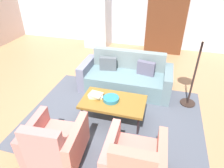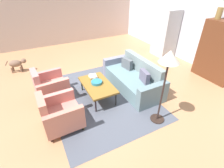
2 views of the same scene
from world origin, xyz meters
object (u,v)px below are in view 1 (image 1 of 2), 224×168
at_px(armchair_right, 134,163).
at_px(book_stack, 96,95).
at_px(refrigerator, 97,20).
at_px(cabinet, 165,25).
at_px(couch, 126,77).
at_px(floor_lamp, 203,40).
at_px(fruit_bowl, 111,99).
at_px(armchair_left, 54,145).
at_px(coffee_table, 113,102).

bearing_deg(armchair_right, book_stack, 127.26).
relative_size(armchair_right, refrigerator, 0.48).
xyz_separation_m(cabinet, refrigerator, (-2.29, -0.10, 0.03)).
bearing_deg(cabinet, armchair_right, -91.38).
relative_size(couch, book_stack, 7.00).
relative_size(couch, floor_lamp, 1.22).
relative_size(armchair_right, book_stack, 2.93).
bearing_deg(fruit_bowl, refrigerator, 112.40).
bearing_deg(refrigerator, armchair_left, -78.68).
relative_size(fruit_bowl, floor_lamp, 0.17).
bearing_deg(cabinet, couch, -105.39).
relative_size(coffee_table, floor_lamp, 0.70).
bearing_deg(fruit_bowl, book_stack, 176.09).
distance_m(book_stack, floor_lamp, 2.22).
relative_size(fruit_bowl, cabinet, 0.17).
height_order(fruit_bowl, cabinet, cabinet).
distance_m(armchair_left, floor_lamp, 3.10).
bearing_deg(couch, fruit_bowl, 87.74).
xyz_separation_m(coffee_table, fruit_bowl, (-0.04, 0.00, 0.07)).
distance_m(fruit_bowl, cabinet, 3.91).
bearing_deg(cabinet, floor_lamp, -76.06).
relative_size(cabinet, floor_lamp, 1.05).
distance_m(coffee_table, armchair_left, 1.31).
xyz_separation_m(book_stack, cabinet, (1.07, 3.79, 0.42)).
height_order(couch, refrigerator, refrigerator).
xyz_separation_m(refrigerator, floor_lamp, (3.01, -2.81, 0.52)).
bearing_deg(armchair_left, armchair_right, -4.34).
xyz_separation_m(fruit_bowl, cabinet, (0.77, 3.81, 0.43)).
distance_m(coffee_table, floor_lamp, 2.00).
height_order(book_stack, cabinet, cabinet).
bearing_deg(couch, floor_lamp, 168.59).
relative_size(armchair_right, cabinet, 0.49).
xyz_separation_m(armchair_left, refrigerator, (-0.98, 4.87, 0.58)).
bearing_deg(armchair_left, coffee_table, 58.63).
relative_size(armchair_right, floor_lamp, 0.51).
distance_m(armchair_right, book_stack, 1.53).
height_order(couch, cabinet, cabinet).
bearing_deg(fruit_bowl, armchair_left, -115.31).
height_order(couch, coffee_table, couch).
bearing_deg(armchair_right, armchair_left, 178.46).
relative_size(armchair_left, book_stack, 2.93).
distance_m(armchair_left, fruit_bowl, 1.30).
bearing_deg(cabinet, armchair_left, -104.82).
relative_size(coffee_table, armchair_right, 1.36).
bearing_deg(floor_lamp, fruit_bowl, -148.84).
xyz_separation_m(couch, fruit_bowl, (-0.04, -1.19, 0.18)).
xyz_separation_m(coffee_table, floor_lamp, (1.44, 0.90, 1.05)).
height_order(armchair_left, fruit_bowl, armchair_left).
bearing_deg(book_stack, refrigerator, 108.30).
distance_m(fruit_bowl, floor_lamp, 1.99).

